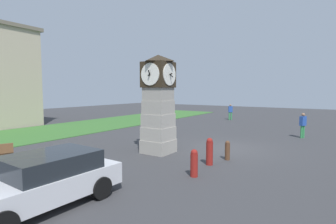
# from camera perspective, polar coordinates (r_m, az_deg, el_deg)

# --- Properties ---
(ground_plane) EXTENTS (71.18, 71.18, 0.00)m
(ground_plane) POSITION_cam_1_polar(r_m,az_deg,el_deg) (14.43, 12.53, -7.67)
(ground_plane) COLOR #38383A
(clock_tower) EXTENTS (1.61, 1.72, 4.78)m
(clock_tower) POSITION_cam_1_polar(r_m,az_deg,el_deg) (12.81, -2.13, 1.65)
(clock_tower) COLOR #9E998F
(clock_tower) RESTS_ON ground_plane
(bollard_near_tower) EXTENTS (0.27, 0.27, 0.99)m
(bollard_near_tower) POSITION_cam_1_polar(r_m,az_deg,el_deg) (9.54, 5.70, -10.95)
(bollard_near_tower) COLOR maroon
(bollard_near_tower) RESTS_ON ground_plane
(bollard_mid_row) EXTENTS (0.28, 0.28, 1.13)m
(bollard_mid_row) POSITION_cam_1_polar(r_m,az_deg,el_deg) (11.05, 9.03, -8.43)
(bollard_mid_row) COLOR maroon
(bollard_mid_row) RESTS_ON ground_plane
(bollard_far_row) EXTENTS (0.22, 0.22, 0.86)m
(bollard_far_row) POSITION_cam_1_polar(r_m,az_deg,el_deg) (11.99, 12.81, -8.11)
(bollard_far_row) COLOR brown
(bollard_far_row) RESTS_ON ground_plane
(car_far_lot) EXTENTS (4.22, 2.05, 1.39)m
(car_far_lot) POSITION_cam_1_polar(r_m,az_deg,el_deg) (7.87, -25.49, -13.18)
(car_far_lot) COLOR silver
(car_far_lot) RESTS_ON ground_plane
(pedestrian_crossing_lot) EXTENTS (0.47, 0.40, 1.62)m
(pedestrian_crossing_lot) POSITION_cam_1_polar(r_m,az_deg,el_deg) (18.96, 27.29, -2.29)
(pedestrian_crossing_lot) COLOR #338C4C
(pedestrian_crossing_lot) RESTS_ON ground_plane
(pedestrian_by_cars) EXTENTS (0.41, 0.47, 1.63)m
(pedestrian_by_cars) POSITION_cam_1_polar(r_m,az_deg,el_deg) (27.87, 13.42, 0.23)
(pedestrian_by_cars) COLOR #338C4C
(pedestrian_by_cars) RESTS_ON ground_plane
(grass_verge_far) EXTENTS (42.71, 6.89, 0.04)m
(grass_verge_far) POSITION_cam_1_polar(r_m,az_deg,el_deg) (22.04, -22.10, -3.55)
(grass_verge_far) COLOR #386B2D
(grass_verge_far) RESTS_ON ground_plane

